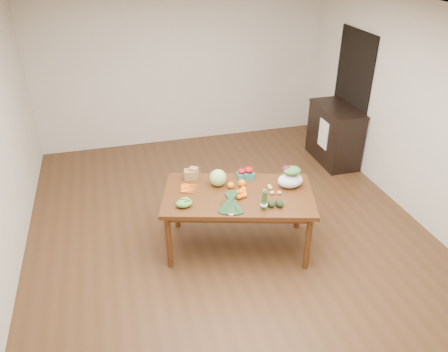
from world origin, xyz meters
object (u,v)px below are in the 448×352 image
object	(u,v)px
paper_bag	(191,174)
kale_bunch	(231,204)
cabinet	(334,134)
mandarin_cluster	(241,193)
cabbage	(218,178)
dining_table	(238,220)
asparagus_bundle	(264,200)
salad_bag	(290,178)

from	to	relation	value
paper_bag	kale_bunch	world-z (taller)	kale_bunch
cabinet	kale_bunch	xyz separation A→B (m)	(-2.37, -2.08, 0.36)
cabinet	mandarin_cluster	xyz separation A→B (m)	(-2.18, -1.84, 0.33)
cabbage	mandarin_cluster	size ratio (longest dim) A/B	1.13
kale_bunch	paper_bag	bearing A→B (deg)	126.20
cabinet	paper_bag	distance (m)	2.97
dining_table	mandarin_cluster	xyz separation A→B (m)	(0.01, -0.07, 0.42)
kale_bunch	asparagus_bundle	distance (m)	0.36
kale_bunch	salad_bag	world-z (taller)	salad_bag
dining_table	mandarin_cluster	bearing A→B (deg)	-66.66
paper_bag	kale_bunch	size ratio (longest dim) A/B	0.51
cabinet	paper_bag	bearing A→B (deg)	-154.01
cabbage	kale_bunch	xyz separation A→B (m)	(0.00, -0.55, -0.02)
kale_bunch	cabinet	bearing A→B (deg)	57.57
cabinet	salad_bag	size ratio (longest dim) A/B	3.35
kale_bunch	asparagus_bundle	xyz separation A→B (m)	(0.35, -0.08, 0.05)
kale_bunch	cabbage	bearing A→B (deg)	106.67
kale_bunch	dining_table	bearing A→B (deg)	76.77
cabinet	kale_bunch	bearing A→B (deg)	-138.72
dining_table	salad_bag	xyz separation A→B (m)	(0.63, -0.01, 0.49)
cabinet	kale_bunch	size ratio (longest dim) A/B	2.55
cabinet	cabbage	bearing A→B (deg)	-147.24
cabbage	salad_bag	distance (m)	0.85
mandarin_cluster	asparagus_bundle	world-z (taller)	asparagus_bundle
cabbage	mandarin_cluster	xyz separation A→B (m)	(0.19, -0.31, -0.06)
cabbage	paper_bag	bearing A→B (deg)	140.39
dining_table	kale_bunch	size ratio (longest dim) A/B	4.29
dining_table	asparagus_bundle	distance (m)	0.66
dining_table	cabinet	world-z (taller)	cabinet
dining_table	asparagus_bundle	world-z (taller)	asparagus_bundle
cabinet	asparagus_bundle	bearing A→B (deg)	-133.15
kale_bunch	asparagus_bundle	world-z (taller)	asparagus_bundle
paper_bag	mandarin_cluster	xyz separation A→B (m)	(0.47, -0.54, -0.03)
kale_bunch	salad_bag	size ratio (longest dim) A/B	1.31
dining_table	mandarin_cluster	distance (m)	0.43
mandarin_cluster	kale_bunch	xyz separation A→B (m)	(-0.18, -0.24, 0.03)
cabinet	salad_bag	world-z (taller)	salad_bag
cabinet	mandarin_cluster	bearing A→B (deg)	-139.94
cabbage	kale_bunch	world-z (taller)	cabbage
cabinet	salad_bag	bearing A→B (deg)	-131.22
cabbage	mandarin_cluster	distance (m)	0.37
mandarin_cluster	kale_bunch	world-z (taller)	kale_bunch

